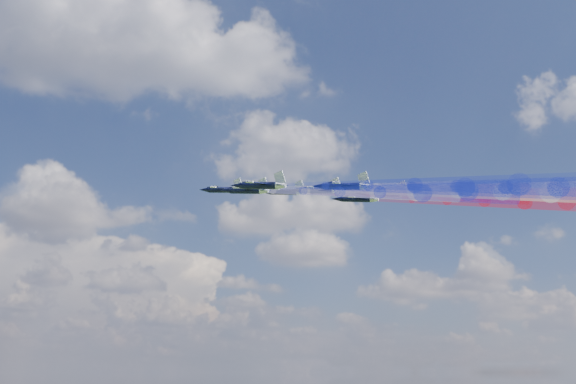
{
  "coord_description": "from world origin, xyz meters",
  "views": [
    {
      "loc": [
        -22.9,
        -151.44,
        109.98
      ],
      "look_at": [
        -3.84,
        -18.17,
        147.94
      ],
      "focal_mm": 40.02,
      "sensor_mm": 36.0,
      "label": 1
    }
  ],
  "objects": [
    {
      "name": "jet_lead",
      "position": [
        -17.74,
        -8.67,
        150.55
      ],
      "size": [
        16.48,
        16.43,
        6.9
      ],
      "primitive_type": null,
      "rotation": [
        0.15,
        -0.16,
        0.87
      ],
      "color": "black"
    },
    {
      "name": "trail_lead",
      "position": [
        5.68,
        -27.29,
        146.06
      ],
      "size": [
        40.82,
        34.44,
        12.16
      ],
      "primitive_type": null,
      "rotation": [
        0.15,
        -0.16,
        0.87
      ],
      "color": "white"
    },
    {
      "name": "jet_inner_left",
      "position": [
        -13.36,
        -22.32,
        146.72
      ],
      "size": [
        16.48,
        16.43,
        6.9
      ],
      "primitive_type": null,
      "rotation": [
        0.15,
        -0.16,
        0.87
      ],
      "color": "black"
    },
    {
      "name": "trail_inner_left",
      "position": [
        10.06,
        -40.94,
        142.23
      ],
      "size": [
        40.82,
        34.44,
        12.16
      ],
      "primitive_type": null,
      "rotation": [
        0.15,
        -0.16,
        0.87
      ],
      "color": "#1723C7"
    },
    {
      "name": "jet_inner_right",
      "position": [
        -3.44,
        -8.04,
        150.83
      ],
      "size": [
        16.48,
        16.43,
        6.9
      ],
      "primitive_type": null,
      "rotation": [
        0.15,
        -0.16,
        0.87
      ],
      "color": "black"
    },
    {
      "name": "trail_inner_right",
      "position": [
        19.98,
        -26.66,
        146.34
      ],
      "size": [
        40.82,
        34.44,
        12.16
      ],
      "primitive_type": null,
      "rotation": [
        0.15,
        -0.16,
        0.87
      ],
      "color": "red"
    },
    {
      "name": "jet_outer_left",
      "position": [
        -11.81,
        -36.8,
        143.69
      ],
      "size": [
        16.48,
        16.43,
        6.9
      ],
      "primitive_type": null,
      "rotation": [
        0.15,
        -0.16,
        0.87
      ],
      "color": "black"
    },
    {
      "name": "trail_outer_left",
      "position": [
        11.61,
        -55.42,
        139.2
      ],
      "size": [
        40.82,
        34.44,
        12.16
      ],
      "primitive_type": null,
      "rotation": [
        0.15,
        -0.16,
        0.87
      ],
      "color": "#1723C7"
    },
    {
      "name": "jet_center_third",
      "position": [
        1.95,
        -22.16,
        147.45
      ],
      "size": [
        16.48,
        16.43,
        6.9
      ],
      "primitive_type": null,
      "rotation": [
        0.15,
        -0.16,
        0.87
      ],
      "color": "black"
    },
    {
      "name": "trail_center_third",
      "position": [
        25.37,
        -40.78,
        142.96
      ],
      "size": [
        40.82,
        34.44,
        12.16
      ],
      "primitive_type": null,
      "rotation": [
        0.15,
        -0.16,
        0.87
      ],
      "color": "white"
    },
    {
      "name": "jet_outer_right",
      "position": [
        14.29,
        -7.25,
        149.92
      ],
      "size": [
        16.48,
        16.43,
        6.9
      ],
      "primitive_type": null,
      "rotation": [
        0.15,
        -0.16,
        0.87
      ],
      "color": "black"
    },
    {
      "name": "trail_outer_right",
      "position": [
        37.71,
        -25.87,
        145.43
      ],
      "size": [
        40.82,
        34.44,
        12.16
      ],
      "primitive_type": null,
      "rotation": [
        0.15,
        -0.16,
        0.87
      ],
      "color": "red"
    },
    {
      "name": "jet_rear_left",
      "position": [
        4.16,
        -36.44,
        144.32
      ],
      "size": [
        16.48,
        16.43,
        6.9
      ],
      "primitive_type": null,
      "rotation": [
        0.15,
        -0.16,
        0.87
      ],
      "color": "black"
    },
    {
      "name": "trail_rear_left",
      "position": [
        27.58,
        -55.06,
        139.83
      ],
      "size": [
        40.82,
        34.44,
        12.16
      ],
      "primitive_type": null,
      "rotation": [
        0.15,
        -0.16,
        0.87
      ],
      "color": "#1723C7"
    },
    {
      "name": "jet_rear_right",
      "position": [
        16.68,
        -21.45,
        147.52
      ],
      "size": [
        16.48,
        16.43,
        6.9
      ],
      "primitive_type": null,
      "rotation": [
        0.15,
        -0.16,
        0.87
      ],
      "color": "black"
    },
    {
      "name": "trail_rear_right",
      "position": [
        40.1,
        -40.07,
        143.04
      ],
      "size": [
        40.82,
        34.44,
        12.16
      ],
      "primitive_type": null,
      "rotation": [
        0.15,
        -0.16,
        0.87
      ],
      "color": "red"
    }
  ]
}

